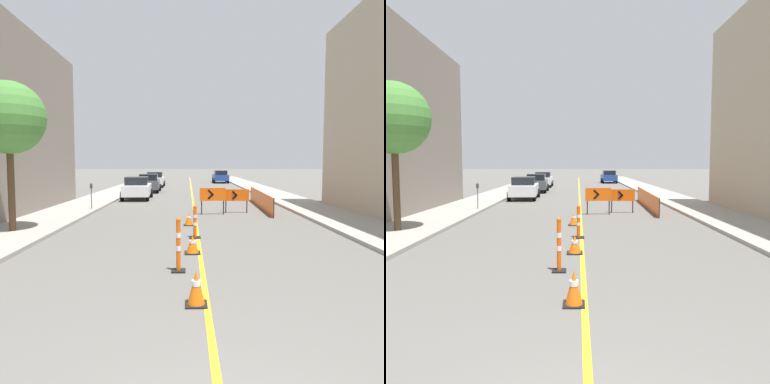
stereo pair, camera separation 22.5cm
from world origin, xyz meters
TOP-DOWN VIEW (x-y plane):
  - lane_stripe at (0.00, 32.10)m, footprint 0.12×64.20m
  - sidewalk_left at (-6.53, 32.10)m, footprint 2.81×64.20m
  - sidewalk_right at (6.53, 32.10)m, footprint 2.81×64.20m
  - traffic_cone_nearest at (-0.19, 4.12)m, footprint 0.40×0.40m
  - traffic_cone_second at (-0.21, 8.01)m, footprint 0.45×0.45m
  - traffic_cone_third at (-0.30, 12.80)m, footprint 0.42×0.42m
  - delineator_post_front at (-0.57, 6.23)m, footprint 0.33×0.33m
  - delineator_post_rear at (-0.10, 10.20)m, footprint 0.38×0.38m
  - arrow_barricade_primary at (0.88, 16.00)m, footprint 1.28×0.17m
  - arrow_barricade_secondary at (2.15, 16.61)m, footprint 1.28×0.15m
  - safety_mesh_fence at (3.83, 18.90)m, footprint 0.41×8.42m
  - parked_car_curb_near at (-3.93, 23.94)m, footprint 2.02×4.39m
  - parked_car_curb_mid at (-3.77, 30.44)m, footprint 1.99×4.37m
  - parked_car_curb_far at (-3.82, 37.38)m, footprint 1.94×4.33m
  - parked_car_opposite_side at (3.85, 45.52)m, footprint 1.94×4.33m
  - parking_meter_near_curb at (-5.48, 17.37)m, footprint 0.12×0.11m
  - street_tree_left_near at (-6.67, 10.94)m, footprint 2.57×2.57m

SIDE VIEW (x-z plane):
  - lane_stripe at x=0.00m, z-range 0.00..0.01m
  - sidewalk_left at x=-6.53m, z-range 0.00..0.13m
  - sidewalk_right at x=6.53m, z-range 0.00..0.13m
  - traffic_cone_second at x=-0.21m, z-range 0.00..0.52m
  - traffic_cone_third at x=-0.30m, z-range 0.00..0.52m
  - traffic_cone_nearest at x=-0.19m, z-range 0.00..0.64m
  - safety_mesh_fence at x=3.83m, z-range 0.00..0.94m
  - delineator_post_rear at x=-0.10m, z-range -0.08..1.06m
  - delineator_post_front at x=-0.57m, z-range -0.08..1.21m
  - parked_car_curb_near at x=-3.93m, z-range 0.00..1.59m
  - parked_car_curb_mid at x=-3.77m, z-range 0.00..1.59m
  - parked_car_curb_far at x=-3.82m, z-range 0.00..1.59m
  - parked_car_opposite_side at x=3.85m, z-range 0.00..1.59m
  - arrow_barricade_secondary at x=2.15m, z-range 0.26..1.48m
  - arrow_barricade_primary at x=0.88m, z-range 0.29..1.63m
  - parking_meter_near_curb at x=-5.48m, z-range 0.41..1.78m
  - street_tree_left_near at x=-6.67m, z-range 1.48..6.80m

